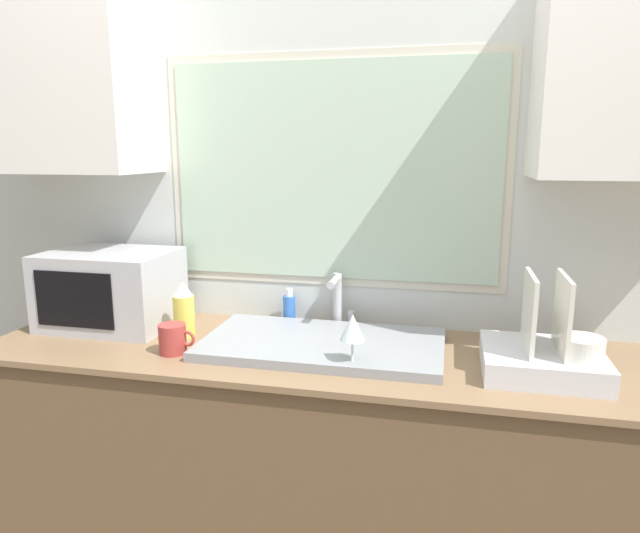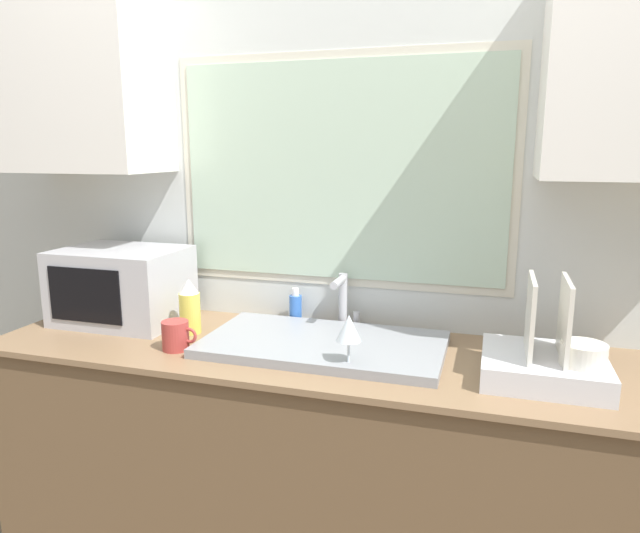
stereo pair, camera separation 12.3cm
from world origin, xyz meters
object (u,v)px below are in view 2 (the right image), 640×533
dish_rack (547,360)px  wine_glass (349,330)px  mug_near_sink (176,335)px  faucet (343,297)px  soap_bottle (296,308)px  spray_bottle (190,307)px  microwave (122,285)px

dish_rack → wine_glass: dish_rack is taller
wine_glass → mug_near_sink: bearing=178.1°
faucet → wine_glass: 0.41m
faucet → soap_bottle: 0.20m
spray_bottle → mug_near_sink: bearing=-75.5°
faucet → spray_bottle: size_ratio=1.03×
faucet → wine_glass: bearing=-73.0°
dish_rack → mug_near_sink: bearing=-175.6°
microwave → spray_bottle: 0.32m
soap_bottle → mug_near_sink: bearing=-124.8°
mug_near_sink → wine_glass: wine_glass is taller
faucet → spray_bottle: faucet is taller
microwave → mug_near_sink: size_ratio=3.72×
spray_bottle → microwave: bearing=170.3°
faucet → microwave: 0.82m
wine_glass → faucet: bearing=107.0°
microwave → wine_glass: microwave is taller
mug_near_sink → faucet: bearing=39.2°
wine_glass → soap_bottle: bearing=126.9°
spray_bottle → soap_bottle: spray_bottle is taller
microwave → spray_bottle: bearing=-9.7°
wine_glass → spray_bottle: bearing=163.3°
faucet → spray_bottle: 0.54m
spray_bottle → dish_rack: bearing=-4.0°
spray_bottle → soap_bottle: size_ratio=1.47×
microwave → mug_near_sink: microwave is taller
faucet → microwave: (-0.81, -0.15, 0.02)m
faucet → microwave: size_ratio=0.44×
dish_rack → mug_near_sink: (-1.12, -0.09, -0.01)m
mug_near_sink → soap_bottle: bearing=55.2°
faucet → wine_glass: faucet is taller
soap_bottle → spray_bottle: bearing=-144.8°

